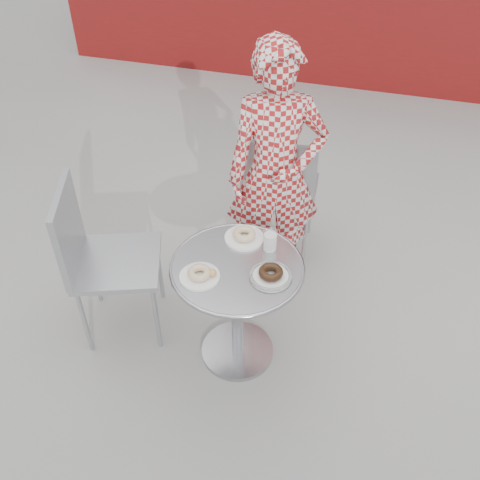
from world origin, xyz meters
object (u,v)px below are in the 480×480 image
(bistro_table, at_px, (237,289))
(chair_left, at_px, (120,287))
(plate_checker, at_px, (271,275))
(milk_cup, at_px, (270,241))
(seated_person, at_px, (276,174))
(plate_far, at_px, (244,236))
(chair_far, at_px, (280,214))
(plate_near, at_px, (200,275))

(bistro_table, relative_size, chair_left, 0.71)
(bistro_table, xyz_separation_m, plate_checker, (0.17, -0.03, 0.18))
(bistro_table, bearing_deg, milk_cup, 53.30)
(chair_left, bearing_deg, bistro_table, -112.73)
(bistro_table, distance_m, seated_person, 0.73)
(chair_left, xyz_separation_m, plate_checker, (0.87, -0.06, 0.39))
(bistro_table, bearing_deg, plate_far, 96.19)
(bistro_table, distance_m, chair_far, 0.97)
(chair_far, relative_size, chair_left, 0.98)
(bistro_table, distance_m, plate_near, 0.26)
(seated_person, bearing_deg, chair_left, -157.02)
(chair_far, bearing_deg, plate_far, 82.98)
(bistro_table, bearing_deg, chair_far, 89.31)
(chair_far, relative_size, plate_far, 4.59)
(seated_person, xyz_separation_m, plate_near, (-0.17, -0.81, -0.08))
(chair_far, height_order, milk_cup, chair_far)
(seated_person, bearing_deg, plate_checker, -97.41)
(bistro_table, xyz_separation_m, chair_far, (0.01, 0.94, -0.22))
(bistro_table, xyz_separation_m, milk_cup, (0.12, 0.16, 0.22))
(bistro_table, distance_m, milk_cup, 0.30)
(bistro_table, height_order, chair_left, chair_left)
(plate_far, distance_m, plate_near, 0.35)
(bistro_table, relative_size, seated_person, 0.44)
(plate_near, bearing_deg, chair_far, 81.75)
(seated_person, xyz_separation_m, plate_far, (-0.05, -0.48, -0.08))
(chair_left, relative_size, plate_near, 4.96)
(chair_far, relative_size, plate_checker, 4.54)
(bistro_table, xyz_separation_m, chair_left, (-0.70, 0.03, -0.21))
(bistro_table, relative_size, milk_cup, 5.98)
(seated_person, height_order, plate_checker, seated_person)
(chair_left, xyz_separation_m, seated_person, (0.72, 0.65, 0.47))
(chair_left, bearing_deg, seated_person, -68.16)
(plate_checker, relative_size, milk_cup, 1.82)
(plate_far, bearing_deg, plate_checker, -50.04)
(chair_left, xyz_separation_m, milk_cup, (0.82, 0.13, 0.43))
(plate_far, distance_m, plate_checker, 0.31)
(seated_person, bearing_deg, chair_far, 73.71)
(chair_left, xyz_separation_m, plate_near, (0.55, -0.16, 0.40))
(bistro_table, height_order, milk_cup, milk_cup)
(chair_far, relative_size, seated_person, 0.60)
(bistro_table, height_order, chair_far, chair_far)
(chair_left, height_order, seated_person, seated_person)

